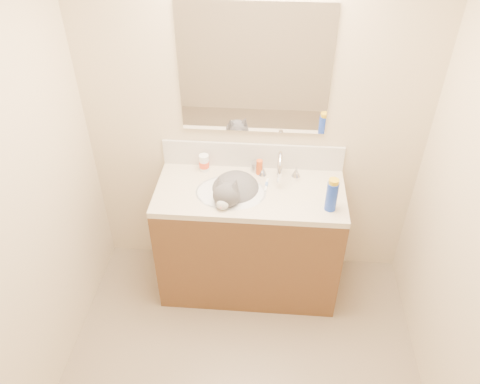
% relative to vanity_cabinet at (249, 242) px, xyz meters
% --- Properties ---
extents(room_shell, '(2.24, 2.54, 2.52)m').
position_rel_vanity_cabinet_xyz_m(room_shell, '(0.00, -0.97, 1.08)').
color(room_shell, beige).
rests_on(room_shell, ground).
extents(vanity_cabinet, '(1.20, 0.55, 0.82)m').
position_rel_vanity_cabinet_xyz_m(vanity_cabinet, '(0.00, 0.00, 0.00)').
color(vanity_cabinet, brown).
rests_on(vanity_cabinet, ground).
extents(counter_slab, '(1.20, 0.55, 0.04)m').
position_rel_vanity_cabinet_xyz_m(counter_slab, '(0.00, 0.00, 0.43)').
color(counter_slab, beige).
rests_on(counter_slab, vanity_cabinet).
extents(basin, '(0.45, 0.36, 0.14)m').
position_rel_vanity_cabinet_xyz_m(basin, '(-0.12, -0.03, 0.38)').
color(basin, white).
rests_on(basin, vanity_cabinet).
extents(faucet, '(0.28, 0.20, 0.21)m').
position_rel_vanity_cabinet_xyz_m(faucet, '(0.18, 0.14, 0.54)').
color(faucet, silver).
rests_on(faucet, counter_slab).
extents(cat, '(0.40, 0.47, 0.34)m').
position_rel_vanity_cabinet_xyz_m(cat, '(-0.10, -0.01, 0.43)').
color(cat, '#4B494B').
rests_on(cat, basin).
extents(backsplash, '(1.20, 0.02, 0.18)m').
position_rel_vanity_cabinet_xyz_m(backsplash, '(0.00, 0.26, 0.54)').
color(backsplash, silver).
rests_on(backsplash, counter_slab).
extents(mirror, '(0.90, 0.02, 0.80)m').
position_rel_vanity_cabinet_xyz_m(mirror, '(0.00, 0.26, 1.13)').
color(mirror, white).
rests_on(mirror, room_shell).
extents(pill_bottle, '(0.06, 0.06, 0.12)m').
position_rel_vanity_cabinet_xyz_m(pill_bottle, '(-0.32, 0.20, 0.51)').
color(pill_bottle, white).
rests_on(pill_bottle, counter_slab).
extents(pill_label, '(0.07, 0.07, 0.04)m').
position_rel_vanity_cabinet_xyz_m(pill_label, '(-0.32, 0.20, 0.50)').
color(pill_label, '#F94E29').
rests_on(pill_label, pill_bottle).
extents(silver_jar, '(0.06, 0.06, 0.06)m').
position_rel_vanity_cabinet_xyz_m(silver_jar, '(0.02, 0.21, 0.48)').
color(silver_jar, '#B7B7BC').
rests_on(silver_jar, counter_slab).
extents(amber_bottle, '(0.05, 0.05, 0.10)m').
position_rel_vanity_cabinet_xyz_m(amber_bottle, '(0.05, 0.18, 0.50)').
color(amber_bottle, '#E2551A').
rests_on(amber_bottle, counter_slab).
extents(toothbrush, '(0.03, 0.13, 0.01)m').
position_rel_vanity_cabinet_xyz_m(toothbrush, '(0.10, 0.06, 0.45)').
color(toothbrush, white).
rests_on(toothbrush, counter_slab).
extents(toothbrush_head, '(0.02, 0.03, 0.02)m').
position_rel_vanity_cabinet_xyz_m(toothbrush_head, '(0.10, 0.06, 0.46)').
color(toothbrush_head, '#5D82C7').
rests_on(toothbrush_head, counter_slab).
extents(spray_can, '(0.09, 0.09, 0.19)m').
position_rel_vanity_cabinet_xyz_m(spray_can, '(0.49, -0.15, 0.54)').
color(spray_can, '#1A3BB9').
rests_on(spray_can, counter_slab).
extents(spray_cap, '(0.07, 0.07, 0.04)m').
position_rel_vanity_cabinet_xyz_m(spray_cap, '(0.49, -0.15, 0.65)').
color(spray_cap, gold).
rests_on(spray_cap, spray_can).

